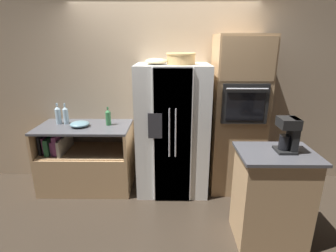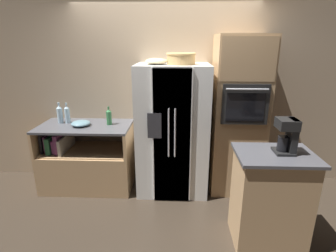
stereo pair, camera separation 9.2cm
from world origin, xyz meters
name	(u,v)px [view 2 (the right image)]	position (x,y,z in m)	size (l,w,h in m)	color
ground_plane	(164,187)	(0.00, 0.00, 0.00)	(20.00, 20.00, 0.00)	#382D23
wall_back	(165,86)	(0.00, 0.40, 1.40)	(12.00, 0.06, 2.80)	tan
counter_left	(87,164)	(-1.10, 0.03, 0.34)	(1.24, 0.68, 0.92)	tan
refrigerator	(173,130)	(0.12, 0.01, 0.87)	(0.93, 0.74, 1.74)	silver
wall_oven	(238,117)	(0.98, 0.06, 1.05)	(0.67, 0.67, 2.09)	tan
island_counter	(270,198)	(1.12, -0.99, 0.50)	(0.74, 0.56, 0.99)	tan
wicker_basket	(181,58)	(0.22, -0.03, 1.81)	(0.36, 0.36, 0.14)	tan
fruit_bowl	(156,61)	(-0.09, -0.03, 1.77)	(0.28, 0.28, 0.07)	beige
bottle_tall	(60,114)	(-1.46, 0.13, 1.05)	(0.08, 0.08, 0.29)	silver
bottle_short	(109,117)	(-0.76, 0.08, 1.03)	(0.07, 0.07, 0.25)	#33723F
bottle_wide	(67,114)	(-1.35, 0.13, 1.04)	(0.07, 0.07, 0.29)	silver
mixing_bowl	(81,123)	(-1.13, 0.00, 0.95)	(0.25, 0.25, 0.07)	#668C99
coffee_maker	(288,135)	(1.22, -0.98, 1.17)	(0.18, 0.19, 0.34)	black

